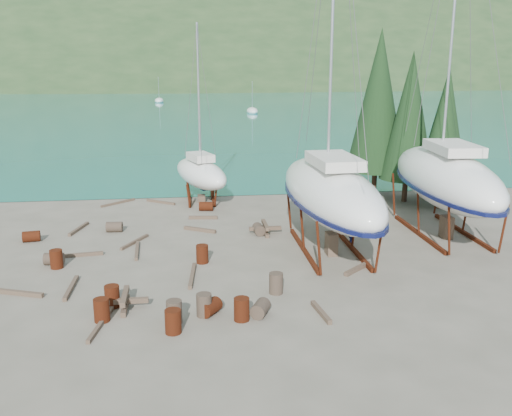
{
  "coord_description": "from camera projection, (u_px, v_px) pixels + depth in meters",
  "views": [
    {
      "loc": [
        -2.24,
        -24.37,
        9.37
      ],
      "look_at": [
        1.15,
        3.0,
        2.21
      ],
      "focal_mm": 40.0,
      "sensor_mm": 36.0,
      "label": 1
    }
  ],
  "objects": [
    {
      "name": "timber_3",
      "position": [
        102.0,
        323.0,
        20.81
      ],
      "size": [
        0.66,
        2.98,
        0.15
      ],
      "primitive_type": "cube",
      "rotation": [
        0.0,
        0.0,
        2.97
      ],
      "color": "brown",
      "rests_on": "ground"
    },
    {
      "name": "drum_15",
      "position": [
        54.0,
        259.0,
        26.88
      ],
      "size": [
        0.92,
        0.64,
        0.58
      ],
      "primitive_type": "cylinder",
      "rotation": [
        1.57,
        0.0,
        1.5
      ],
      "color": "#2D2823",
      "rests_on": "ground"
    },
    {
      "name": "large_sailboat_near",
      "position": [
        330.0,
        191.0,
        28.15
      ],
      "size": [
        4.16,
        12.36,
        19.2
      ],
      "rotation": [
        0.0,
        0.0,
        0.05
      ],
      "color": "white",
      "rests_on": "ground"
    },
    {
      "name": "timber_14",
      "position": [
        12.0,
        292.0,
        23.51
      ],
      "size": [
        2.77,
        1.2,
        0.18
      ],
      "primitive_type": "cube",
      "rotation": [
        0.0,
        0.0,
        1.21
      ],
      "color": "brown",
      "rests_on": "ground"
    },
    {
      "name": "drum_13",
      "position": [
        102.0,
        310.0,
        21.01
      ],
      "size": [
        0.58,
        0.58,
        0.88
      ],
      "primitive_type": "cylinder",
      "color": "#591A0F",
      "rests_on": "ground"
    },
    {
      "name": "cypress_back_left",
      "position": [
        378.0,
        101.0,
        39.11
      ],
      "size": [
        4.14,
        4.14,
        11.5
      ],
      "color": "black",
      "rests_on": "ground"
    },
    {
      "name": "timber_0",
      "position": [
        118.0,
        203.0,
        38.35
      ],
      "size": [
        2.1,
        1.94,
        0.14
      ],
      "primitive_type": "cube",
      "rotation": [
        0.0,
        0.0,
        2.31
      ],
      "color": "brown",
      "rests_on": "ground"
    },
    {
      "name": "drum_5",
      "position": [
        204.0,
        305.0,
        21.45
      ],
      "size": [
        0.58,
        0.58,
        0.88
      ],
      "primitive_type": "cylinder",
      "color": "#2D2823",
      "rests_on": "ground"
    },
    {
      "name": "drum_12",
      "position": [
        210.0,
        307.0,
        21.6
      ],
      "size": [
        0.99,
        1.05,
        0.58
      ],
      "primitive_type": "cylinder",
      "rotation": [
        1.57,
        0.0,
        2.51
      ],
      "color": "#591A0F",
      "rests_on": "ground"
    },
    {
      "name": "drum_16",
      "position": [
        174.0,
        312.0,
        20.86
      ],
      "size": [
        0.58,
        0.58,
        0.88
      ],
      "primitive_type": "cylinder",
      "color": "#2D2823",
      "rests_on": "ground"
    },
    {
      "name": "timber_7",
      "position": [
        321.0,
        312.0,
        21.66
      ],
      "size": [
        0.41,
        1.88,
        0.17
      ],
      "primitive_type": "cube",
      "rotation": [
        0.0,
        0.0,
        0.13
      ],
      "color": "brown",
      "rests_on": "ground"
    },
    {
      "name": "drum_9",
      "position": [
        114.0,
        227.0,
        32.04
      ],
      "size": [
        0.92,
        0.64,
        0.58
      ],
      "primitive_type": "cylinder",
      "rotation": [
        1.57,
        0.0,
        1.5
      ],
      "color": "#2D2823",
      "rests_on": "ground"
    },
    {
      "name": "far_house_right",
      "position": [
        271.0,
        78.0,
        211.37
      ],
      "size": [
        6.6,
        5.6,
        5.6
      ],
      "color": "beige",
      "rests_on": "ground"
    },
    {
      "name": "drum_4",
      "position": [
        206.0,
        206.0,
        36.54
      ],
      "size": [
        0.95,
        0.7,
        0.58
      ],
      "primitive_type": "cylinder",
      "rotation": [
        1.57,
        0.0,
        1.43
      ],
      "color": "#591A0F",
      "rests_on": "ground"
    },
    {
      "name": "timber_4",
      "position": [
        82.0,
        255.0,
        28.07
      ],
      "size": [
        2.07,
        0.44,
        0.17
      ],
      "primitive_type": "cube",
      "rotation": [
        0.0,
        0.0,
        1.7
      ],
      "color": "brown",
      "rests_on": "ground"
    },
    {
      "name": "timber_5",
      "position": [
        192.0,
        276.0,
        25.36
      ],
      "size": [
        0.4,
        2.89,
        0.16
      ],
      "primitive_type": "cube",
      "rotation": [
        0.0,
        0.0,
        3.06
      ],
      "color": "brown",
      "rests_on": "ground"
    },
    {
      "name": "drum_10",
      "position": [
        173.0,
        321.0,
        20.1
      ],
      "size": [
        0.58,
        0.58,
        0.88
      ],
      "primitive_type": "cylinder",
      "color": "#591A0F",
      "rests_on": "ground"
    },
    {
      "name": "cypress_mid_right",
      "position": [
        444.0,
        133.0,
        36.07
      ],
      "size": [
        3.06,
        3.06,
        8.5
      ],
      "color": "black",
      "rests_on": "ground"
    },
    {
      "name": "drum_0",
      "position": [
        112.0,
        296.0,
        22.23
      ],
      "size": [
        0.58,
        0.58,
        0.88
      ],
      "primitive_type": "cylinder",
      "color": "#591A0F",
      "rests_on": "ground"
    },
    {
      "name": "ground",
      "position": [
        239.0,
        272.0,
        26.03
      ],
      "size": [
        600.0,
        600.0,
        0.0
      ],
      "primitive_type": "plane",
      "color": "#5C5749",
      "rests_on": "ground"
    },
    {
      "name": "timber_9",
      "position": [
        161.0,
        202.0,
        38.54
      ],
      "size": [
        1.98,
        1.48,
        0.15
      ],
      "primitive_type": "cube",
      "rotation": [
        0.0,
        0.0,
        0.95
      ],
      "color": "brown",
      "rests_on": "ground"
    },
    {
      "name": "small_sailboat_shore",
      "position": [
        201.0,
        173.0,
        38.82
      ],
      "size": [
        4.58,
        7.7,
        11.75
      ],
      "rotation": [
        0.0,
        0.0,
        0.33
      ],
      "color": "white",
      "rests_on": "ground"
    },
    {
      "name": "worker",
      "position": [
        352.0,
        228.0,
        29.97
      ],
      "size": [
        0.45,
        0.64,
        1.68
      ],
      "primitive_type": "imported",
      "rotation": [
        0.0,
        0.0,
        1.5
      ],
      "color": "navy",
      "rests_on": "ground"
    },
    {
      "name": "timber_pile_fore",
      "position": [
        125.0,
        301.0,
        22.15
      ],
      "size": [
        1.8,
        1.8,
        0.6
      ],
      "color": "brown",
      "rests_on": "ground"
    },
    {
      "name": "timber_15",
      "position": [
        135.0,
        242.0,
        30.09
      ],
      "size": [
        1.31,
        2.34,
        0.15
      ],
      "primitive_type": "cube",
      "rotation": [
        0.0,
        0.0,
        2.66
      ],
      "color": "brown",
      "rests_on": "ground"
    },
    {
      "name": "timber_12",
      "position": [
        71.0,
        288.0,
        23.98
      ],
      "size": [
        0.21,
        2.52,
        0.17
      ],
      "primitive_type": "cube",
      "rotation": [
        0.0,
        0.0,
        3.12
      ],
      "color": "brown",
      "rests_on": "ground"
    },
    {
      "name": "drum_2",
      "position": [
        31.0,
        236.0,
        30.3
      ],
      "size": [
        0.96,
        0.71,
        0.58
      ],
      "primitive_type": "cylinder",
      "rotation": [
        1.57,
        0.0,
        1.73
      ],
      "color": "#591A0F",
      "rests_on": "ground"
    },
    {
      "name": "far_house_center",
      "position": [
        134.0,
        79.0,
        205.42
      ],
      "size": [
        6.6,
        5.6,
        5.6
      ],
      "color": "beige",
      "rests_on": "ground"
    },
    {
      "name": "far_hill",
      "position": [
        188.0,
        77.0,
        333.41
      ],
      "size": [
        800.0,
        360.0,
        110.0
      ],
      "primitive_type": "ellipsoid",
      "color": "#21371B",
      "rests_on": "ground"
    },
    {
      "name": "timber_pile_aft",
      "position": [
        265.0,
        228.0,
        31.72
      ],
      "size": [
        1.8,
        1.8,
        0.6
      ],
      "color": "brown",
      "rests_on": "ground"
    },
    {
      "name": "drum_1",
      "position": [
        260.0,
        309.0,
        21.5
      ],
      "size": [
        0.89,
        1.04,
        0.58
      ],
      "primitive_type": "cylinder",
      "rotation": [
        1.57,
        0.0,
        2.71
      ],
      "color": "#2D2823",
      "rests_on": "ground"
    },
    {
      "name": "cypress_near_right",
      "position": [
        410.0,
        116.0,
        37.59
      ],
      "size": [
        3.6,
        3.6,
        10.0
      ],
      "color": "black",
      "rests_on": "ground"
    },
    {
      "name": "large_sailboat_far",
      "position": [
        446.0,
        177.0,
        30.82
      ],
      "size": [
        4.51,
        12.78,
        19.84
      ],
      "rotation": [
        0.0,
        0.0,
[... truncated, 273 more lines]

